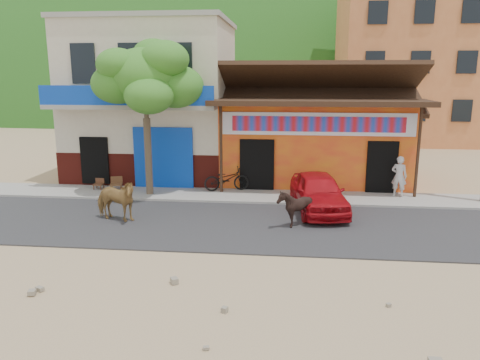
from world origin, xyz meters
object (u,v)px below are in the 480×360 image
object	(u,v)px
red_car	(318,192)
cow_tan	(115,200)
scooter	(227,179)
cow_dark	(295,208)
cafe_chair_left	(98,180)
cafe_chair_right	(116,178)
tree	(147,118)
pedestrian	(399,176)

from	to	relation	value
red_car	cow_tan	bearing A→B (deg)	-173.32
red_car	scooter	size ratio (longest dim) A/B	2.18
cow_dark	cow_tan	bearing A→B (deg)	-84.70
red_car	scooter	xyz separation A→B (m)	(-3.56, 2.29, -0.12)
cafe_chair_left	cafe_chair_right	world-z (taller)	cafe_chair_right
tree	scooter	size ratio (longest dim) A/B	3.26
cow_tan	red_car	xyz separation A→B (m)	(6.71, 1.84, -0.02)
cow_dark	red_car	bearing A→B (deg)	161.13
cow_tan	cafe_chair_left	distance (m)	4.40
scooter	cafe_chair_left	distance (m)	5.33
cow_tan	cow_dark	size ratio (longest dim) A/B	1.36
cow_dark	cafe_chair_left	distance (m)	8.92
cafe_chair_left	cafe_chair_right	bearing A→B (deg)	-6.27
cow_dark	cafe_chair_left	world-z (taller)	cow_dark
cow_dark	scooter	size ratio (longest dim) A/B	0.67
pedestrian	scooter	bearing A→B (deg)	18.33
tree	red_car	distance (m)	7.13
red_car	cafe_chair_left	xyz separation A→B (m)	(-8.88, 1.97, -0.20)
cafe_chair_right	cafe_chair_left	bearing A→B (deg)	157.95
cow_tan	pedestrian	bearing A→B (deg)	-52.91
red_car	cafe_chair_right	size ratio (longest dim) A/B	3.95
tree	cow_dark	bearing A→B (deg)	-29.97
scooter	cafe_chair_right	world-z (taller)	cafe_chair_right
cow_dark	red_car	xyz separation A→B (m)	(0.82, 1.84, 0.07)
cafe_chair_right	cow_tan	bearing A→B (deg)	-83.94
scooter	cafe_chair_right	size ratio (longest dim) A/B	1.82
tree	cafe_chair_left	bearing A→B (deg)	167.80
pedestrian	red_car	bearing A→B (deg)	53.02
cafe_chair_right	tree	bearing A→B (deg)	-28.59
cow_dark	tree	bearing A→B (deg)	-114.75
cow_dark	cafe_chair_right	xyz separation A→B (m)	(-7.26, 3.70, -0.03)
cow_tan	pedestrian	world-z (taller)	pedestrian
cow_dark	cafe_chair_right	distance (m)	8.14
cafe_chair_right	pedestrian	bearing A→B (deg)	-13.08
pedestrian	cafe_chair_right	xyz separation A→B (m)	(-11.29, -0.21, -0.29)
cow_dark	cafe_chair_right	world-z (taller)	cow_dark
cow_tan	cafe_chair_right	bearing A→B (deg)	35.76
cow_tan	cow_dark	xyz separation A→B (m)	(5.89, 0.01, -0.09)
cow_tan	cafe_chair_left	size ratio (longest dim) A/B	2.06
cow_dark	scooter	xyz separation A→B (m)	(-2.74, 4.12, -0.05)
scooter	cafe_chair_left	world-z (taller)	scooter
tree	cafe_chair_right	bearing A→B (deg)	165.57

